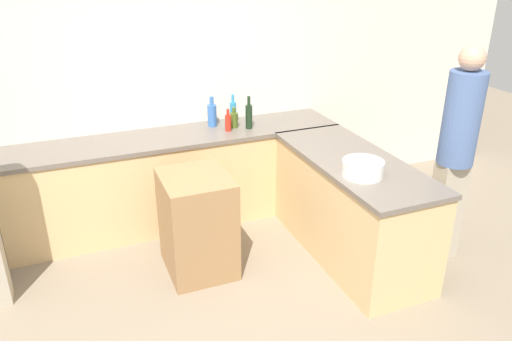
# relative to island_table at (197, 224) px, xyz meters

# --- Properties ---
(ground_plane) EXTENTS (14.00, 14.00, 0.00)m
(ground_plane) POSITION_rel_island_table_xyz_m (0.06, -0.85, -0.43)
(ground_plane) COLOR gray
(wall_back) EXTENTS (8.00, 0.06, 2.70)m
(wall_back) POSITION_rel_island_table_xyz_m (0.06, 1.20, 0.92)
(wall_back) COLOR silver
(wall_back) RESTS_ON ground_plane
(counter_back) EXTENTS (3.16, 0.63, 0.90)m
(counter_back) POSITION_rel_island_table_xyz_m (0.06, 0.87, 0.02)
(counter_back) COLOR #D6B27A
(counter_back) RESTS_ON ground_plane
(counter_peninsula) EXTENTS (0.69, 1.71, 0.90)m
(counter_peninsula) POSITION_rel_island_table_xyz_m (1.29, -0.27, 0.02)
(counter_peninsula) COLOR #D6B27A
(counter_peninsula) RESTS_ON ground_plane
(island_table) EXTENTS (0.53, 0.62, 0.85)m
(island_table) POSITION_rel_island_table_xyz_m (0.00, 0.00, 0.00)
(island_table) COLOR #997047
(island_table) RESTS_ON ground_plane
(mixing_bowl) EXTENTS (0.32, 0.32, 0.12)m
(mixing_bowl) POSITION_rel_island_table_xyz_m (1.17, -0.56, 0.53)
(mixing_bowl) COLOR white
(mixing_bowl) RESTS_ON counter_peninsula
(olive_oil_bottle) EXTENTS (0.08, 0.08, 0.20)m
(olive_oil_bottle) POSITION_rel_island_table_xyz_m (0.64, 0.87, 0.55)
(olive_oil_bottle) COLOR #475B1E
(olive_oil_bottle) RESTS_ON counter_back
(dish_soap_bottle) EXTENTS (0.06, 0.06, 0.29)m
(dish_soap_bottle) POSITION_rel_island_table_xyz_m (0.69, 1.01, 0.59)
(dish_soap_bottle) COLOR #338CBF
(dish_soap_bottle) RESTS_ON counter_back
(water_bottle_blue) EXTENTS (0.09, 0.09, 0.29)m
(water_bottle_blue) POSITION_rel_island_table_xyz_m (0.46, 0.99, 0.59)
(water_bottle_blue) COLOR #386BB7
(water_bottle_blue) RESTS_ON counter_back
(wine_bottle_dark) EXTENTS (0.07, 0.07, 0.32)m
(wine_bottle_dark) POSITION_rel_island_table_xyz_m (0.77, 0.79, 0.60)
(wine_bottle_dark) COLOR black
(wine_bottle_dark) RESTS_ON counter_back
(hot_sauce_bottle) EXTENTS (0.06, 0.06, 0.21)m
(hot_sauce_bottle) POSITION_rel_island_table_xyz_m (0.56, 0.80, 0.56)
(hot_sauce_bottle) COLOR red
(hot_sauce_bottle) RESTS_ON counter_back
(person_at_peninsula) EXTENTS (0.29, 0.29, 1.84)m
(person_at_peninsula) POSITION_rel_island_table_xyz_m (2.03, -0.60, 0.59)
(person_at_peninsula) COLOR #ADA38E
(person_at_peninsula) RESTS_ON ground_plane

